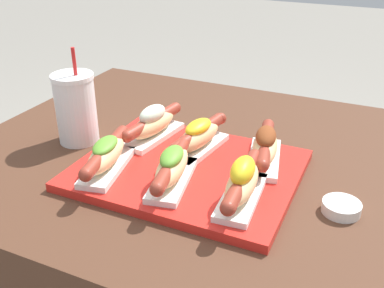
{
  "coord_description": "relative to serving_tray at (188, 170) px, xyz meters",
  "views": [
    {
      "loc": [
        0.32,
        -0.8,
        1.15
      ],
      "look_at": [
        -0.01,
        -0.08,
        0.74
      ],
      "focal_mm": 42.0,
      "sensor_mm": 36.0,
      "label": 1
    }
  ],
  "objects": [
    {
      "name": "hot_dog_4",
      "position": [
        -0.01,
        0.07,
        0.04
      ],
      "size": [
        0.08,
        0.2,
        0.07
      ],
      "color": "white",
      "rests_on": "serving_tray"
    },
    {
      "name": "serving_tray",
      "position": [
        0.0,
        0.0,
        0.0
      ],
      "size": [
        0.43,
        0.34,
        0.02
      ],
      "color": "red",
      "rests_on": "patio_table"
    },
    {
      "name": "sauce_bowl",
      "position": [
        0.3,
        -0.01,
        0.0
      ],
      "size": [
        0.07,
        0.07,
        0.02
      ],
      "color": "white",
      "rests_on": "patio_table"
    },
    {
      "name": "hot_dog_1",
      "position": [
        -0.0,
        -0.07,
        0.04
      ],
      "size": [
        0.09,
        0.2,
        0.07
      ],
      "color": "white",
      "rests_on": "serving_tray"
    },
    {
      "name": "hot_dog_0",
      "position": [
        -0.14,
        -0.08,
        0.04
      ],
      "size": [
        0.09,
        0.2,
        0.06
      ],
      "color": "white",
      "rests_on": "serving_tray"
    },
    {
      "name": "hot_dog_2",
      "position": [
        0.14,
        -0.07,
        0.04
      ],
      "size": [
        0.07,
        0.21,
        0.08
      ],
      "color": "white",
      "rests_on": "serving_tray"
    },
    {
      "name": "hot_dog_5",
      "position": [
        0.13,
        0.08,
        0.04
      ],
      "size": [
        0.09,
        0.2,
        0.07
      ],
      "color": "white",
      "rests_on": "serving_tray"
    },
    {
      "name": "patio_table",
      "position": [
        0.01,
        0.1,
        -0.35
      ],
      "size": [
        1.07,
        0.86,
        0.68
      ],
      "color": "#4C2D1E",
      "rests_on": "ground_plane"
    },
    {
      "name": "hot_dog_3",
      "position": [
        -0.12,
        0.08,
        0.04
      ],
      "size": [
        0.08,
        0.21,
        0.08
      ],
      "color": "white",
      "rests_on": "serving_tray"
    },
    {
      "name": "drink_cup",
      "position": [
        -0.29,
        0.03,
        0.07
      ],
      "size": [
        0.09,
        0.09,
        0.22
      ],
      "color": "white",
      "rests_on": "patio_table"
    }
  ]
}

